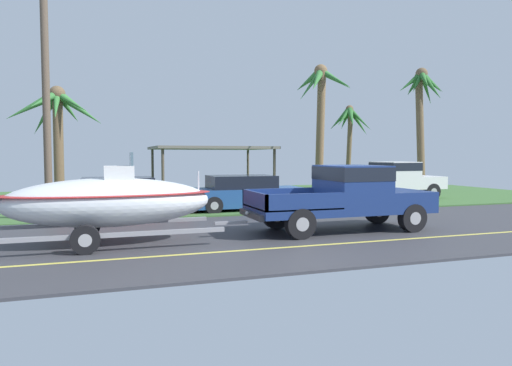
{
  "coord_description": "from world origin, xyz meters",
  "views": [
    {
      "loc": [
        -5.64,
        -11.78,
        2.18
      ],
      "look_at": [
        -1.5,
        0.42,
        1.4
      ],
      "focal_mm": 32.43,
      "sensor_mm": 36.0,
      "label": 1
    }
  ],
  "objects_px": {
    "pickup_truck_towing": "(350,194)",
    "palm_tree_mid": "(57,118)",
    "parked_sedan_near": "(245,193)",
    "utility_pole": "(46,83)",
    "palm_tree_far_left": "(349,125)",
    "parked_pickup_background": "(394,178)",
    "palm_tree_near_right": "(320,100)",
    "carport_awning": "(210,149)",
    "parked_sedan_far": "(123,197)",
    "boat_on_trailer": "(108,202)",
    "palm_tree_near_left": "(422,99)"
  },
  "relations": [
    {
      "from": "palm_tree_near_right",
      "to": "palm_tree_far_left",
      "type": "xyz_separation_m",
      "value": [
        4.44,
        4.77,
        -0.86
      ]
    },
    {
      "from": "palm_tree_far_left",
      "to": "utility_pole",
      "type": "distance_m",
      "value": 19.19
    },
    {
      "from": "palm_tree_near_right",
      "to": "parked_sedan_far",
      "type": "bearing_deg",
      "value": -157.75
    },
    {
      "from": "pickup_truck_towing",
      "to": "boat_on_trailer",
      "type": "relative_size",
      "value": 0.87
    },
    {
      "from": "pickup_truck_towing",
      "to": "carport_awning",
      "type": "height_order",
      "value": "carport_awning"
    },
    {
      "from": "pickup_truck_towing",
      "to": "palm_tree_mid",
      "type": "height_order",
      "value": "palm_tree_mid"
    },
    {
      "from": "pickup_truck_towing",
      "to": "parked_pickup_background",
      "type": "bearing_deg",
      "value": 47.81
    },
    {
      "from": "parked_sedan_far",
      "to": "utility_pole",
      "type": "height_order",
      "value": "utility_pole"
    },
    {
      "from": "palm_tree_far_left",
      "to": "carport_awning",
      "type": "bearing_deg",
      "value": -172.32
    },
    {
      "from": "boat_on_trailer",
      "to": "utility_pole",
      "type": "relative_size",
      "value": 0.73
    },
    {
      "from": "utility_pole",
      "to": "boat_on_trailer",
      "type": "bearing_deg",
      "value": -69.16
    },
    {
      "from": "utility_pole",
      "to": "parked_sedan_far",
      "type": "bearing_deg",
      "value": 17.93
    },
    {
      "from": "palm_tree_far_left",
      "to": "palm_tree_mid",
      "type": "bearing_deg",
      "value": -159.81
    },
    {
      "from": "pickup_truck_towing",
      "to": "utility_pole",
      "type": "height_order",
      "value": "utility_pole"
    },
    {
      "from": "boat_on_trailer",
      "to": "parked_pickup_background",
      "type": "distance_m",
      "value": 15.55
    },
    {
      "from": "parked_sedan_near",
      "to": "utility_pole",
      "type": "xyz_separation_m",
      "value": [
        -6.99,
        -0.87,
        3.82
      ]
    },
    {
      "from": "parked_sedan_far",
      "to": "utility_pole",
      "type": "distance_m",
      "value": 4.55
    },
    {
      "from": "palm_tree_near_right",
      "to": "carport_awning",
      "type": "bearing_deg",
      "value": 144.09
    },
    {
      "from": "boat_on_trailer",
      "to": "parked_pickup_background",
      "type": "bearing_deg",
      "value": 29.19
    },
    {
      "from": "palm_tree_near_right",
      "to": "parked_sedan_near",
      "type": "bearing_deg",
      "value": -142.98
    },
    {
      "from": "boat_on_trailer",
      "to": "parked_pickup_background",
      "type": "height_order",
      "value": "boat_on_trailer"
    },
    {
      "from": "parked_sedan_near",
      "to": "parked_sedan_far",
      "type": "xyz_separation_m",
      "value": [
        -4.64,
        -0.1,
        -0.0
      ]
    },
    {
      "from": "carport_awning",
      "to": "utility_pole",
      "type": "relative_size",
      "value": 0.72
    },
    {
      "from": "carport_awning",
      "to": "utility_pole",
      "type": "distance_m",
      "value": 11.26
    },
    {
      "from": "parked_pickup_background",
      "to": "parked_sedan_far",
      "type": "bearing_deg",
      "value": -170.42
    },
    {
      "from": "pickup_truck_towing",
      "to": "parked_sedan_far",
      "type": "xyz_separation_m",
      "value": [
        -6.11,
        5.39,
        -0.37
      ]
    },
    {
      "from": "parked_pickup_background",
      "to": "palm_tree_mid",
      "type": "relative_size",
      "value": 1.15
    },
    {
      "from": "parked_sedan_near",
      "to": "palm_tree_near_right",
      "type": "bearing_deg",
      "value": 37.02
    },
    {
      "from": "boat_on_trailer",
      "to": "parked_sedan_far",
      "type": "xyz_separation_m",
      "value": [
        0.59,
        5.39,
        -0.37
      ]
    },
    {
      "from": "parked_sedan_near",
      "to": "palm_tree_far_left",
      "type": "bearing_deg",
      "value": 42.03
    },
    {
      "from": "parked_sedan_far",
      "to": "palm_tree_near_left",
      "type": "xyz_separation_m",
      "value": [
        16.21,
        4.3,
        4.59
      ]
    },
    {
      "from": "palm_tree_near_left",
      "to": "palm_tree_far_left",
      "type": "relative_size",
      "value": 1.31
    },
    {
      "from": "palm_tree_near_right",
      "to": "palm_tree_mid",
      "type": "distance_m",
      "value": 12.31
    },
    {
      "from": "parked_sedan_near",
      "to": "palm_tree_far_left",
      "type": "relative_size",
      "value": 0.84
    },
    {
      "from": "palm_tree_near_right",
      "to": "palm_tree_mid",
      "type": "bearing_deg",
      "value": -173.72
    },
    {
      "from": "palm_tree_near_left",
      "to": "palm_tree_far_left",
      "type": "bearing_deg",
      "value": 113.15
    },
    {
      "from": "parked_sedan_far",
      "to": "palm_tree_far_left",
      "type": "distance_m",
      "value": 17.12
    },
    {
      "from": "boat_on_trailer",
      "to": "palm_tree_mid",
      "type": "height_order",
      "value": "palm_tree_mid"
    },
    {
      "from": "parked_sedan_far",
      "to": "carport_awning",
      "type": "xyz_separation_m",
      "value": [
        4.98,
        7.54,
        1.83
      ]
    },
    {
      "from": "pickup_truck_towing",
      "to": "palm_tree_near_left",
      "type": "relative_size",
      "value": 0.79
    },
    {
      "from": "parked_sedan_near",
      "to": "carport_awning",
      "type": "height_order",
      "value": "carport_awning"
    },
    {
      "from": "pickup_truck_towing",
      "to": "palm_tree_near_right",
      "type": "height_order",
      "value": "palm_tree_near_right"
    },
    {
      "from": "parked_pickup_background",
      "to": "palm_tree_near_right",
      "type": "relative_size",
      "value": 0.84
    },
    {
      "from": "parked_sedan_near",
      "to": "carport_awning",
      "type": "relative_size",
      "value": 0.72
    },
    {
      "from": "parked_sedan_near",
      "to": "carport_awning",
      "type": "distance_m",
      "value": 7.67
    },
    {
      "from": "parked_pickup_background",
      "to": "parked_sedan_near",
      "type": "distance_m",
      "value": 8.6
    },
    {
      "from": "parked_pickup_background",
      "to": "utility_pole",
      "type": "distance_m",
      "value": 15.99
    },
    {
      "from": "parked_pickup_background",
      "to": "palm_tree_mid",
      "type": "height_order",
      "value": "palm_tree_mid"
    },
    {
      "from": "palm_tree_mid",
      "to": "palm_tree_far_left",
      "type": "xyz_separation_m",
      "value": [
        16.61,
        6.11,
        0.44
      ]
    },
    {
      "from": "parked_pickup_background",
      "to": "palm_tree_near_right",
      "type": "distance_m",
      "value": 5.33
    }
  ]
}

